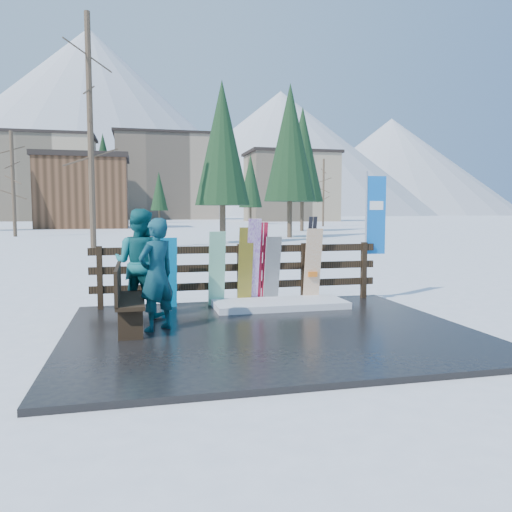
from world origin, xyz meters
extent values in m
plane|color=white|center=(0.00, 0.00, 0.00)|extent=(700.00, 700.00, 0.00)
cube|color=black|center=(0.00, 0.00, 0.04)|extent=(6.00, 5.00, 0.08)
cube|color=black|center=(-2.60, 2.20, 0.66)|extent=(0.10, 0.10, 1.15)
cube|color=black|center=(-1.30, 2.20, 0.66)|extent=(0.10, 0.10, 1.15)
cube|color=black|center=(0.00, 2.20, 0.66)|extent=(0.10, 0.10, 1.15)
cube|color=black|center=(1.30, 2.20, 0.66)|extent=(0.10, 0.10, 1.15)
cube|color=black|center=(2.60, 2.20, 0.66)|extent=(0.10, 0.10, 1.15)
cube|color=black|center=(0.00, 2.20, 0.43)|extent=(5.60, 0.05, 0.14)
cube|color=black|center=(0.00, 2.20, 0.78)|extent=(5.60, 0.05, 0.14)
cube|color=black|center=(0.00, 2.20, 1.13)|extent=(5.60, 0.05, 0.14)
cube|color=white|center=(0.63, 1.60, 0.14)|extent=(2.44, 1.00, 0.12)
cube|color=black|center=(-2.04, 0.39, 0.53)|extent=(0.40, 1.50, 0.06)
cube|color=black|center=(-2.04, -0.21, 0.30)|extent=(0.34, 0.06, 0.45)
cube|color=black|center=(-2.04, 0.99, 0.30)|extent=(0.34, 0.06, 0.45)
cube|color=black|center=(-2.22, 0.39, 0.80)|extent=(0.05, 1.50, 0.50)
cube|color=#059AE1|center=(-1.37, 1.98, 0.73)|extent=(0.29, 0.29, 1.31)
cube|color=silver|center=(-0.49, 1.98, 0.78)|extent=(0.30, 0.26, 1.41)
cube|color=gold|center=(0.06, 1.98, 0.82)|extent=(0.28, 0.30, 1.48)
cube|color=white|center=(0.21, 1.98, 0.90)|extent=(0.25, 0.39, 1.64)
cube|color=black|center=(0.59, 1.98, 0.73)|extent=(0.30, 0.31, 1.30)
cube|color=white|center=(1.41, 1.98, 0.80)|extent=(0.33, 0.25, 1.45)
cube|color=#B3162F|center=(0.36, 2.05, 0.87)|extent=(0.07, 0.25, 1.57)
cube|color=#B3162F|center=(0.45, 2.05, 0.87)|extent=(0.07, 0.25, 1.57)
cube|color=black|center=(1.33, 2.05, 0.92)|extent=(0.08, 0.34, 1.68)
cube|color=black|center=(1.42, 2.05, 0.92)|extent=(0.08, 0.34, 1.68)
cylinder|color=silver|center=(2.66, 2.25, 1.38)|extent=(0.04, 0.04, 2.60)
cube|color=blue|center=(2.88, 2.25, 1.78)|extent=(0.42, 0.02, 1.60)
imported|color=#125B5C|center=(-1.65, 0.29, 0.92)|extent=(0.73, 0.69, 1.68)
imported|color=#125E63|center=(-1.89, 1.34, 0.99)|extent=(1.09, 0.98, 1.82)
cube|color=tan|center=(-22.00, 110.00, 9.00)|extent=(22.00, 14.00, 18.00)
cube|color=black|center=(-22.00, 110.00, 18.30)|extent=(23.10, 14.70, 0.60)
cube|color=gray|center=(6.00, 130.00, 11.00)|extent=(26.00, 16.00, 22.00)
cube|color=black|center=(6.00, 130.00, 22.30)|extent=(27.30, 16.80, 0.60)
cube|color=tan|center=(30.00, 95.00, 7.00)|extent=(18.00, 12.00, 14.00)
cube|color=black|center=(30.00, 95.00, 14.30)|extent=(18.90, 12.60, 0.60)
cube|color=brown|center=(-8.00, 55.00, 4.00)|extent=(10.00, 8.00, 8.00)
cube|color=black|center=(-8.00, 55.00, 8.30)|extent=(10.50, 8.40, 0.60)
cylinder|color=#382B1E|center=(-4.00, 18.00, 5.58)|extent=(0.28, 0.28, 11.16)
cone|color=black|center=(3.00, 22.00, 4.53)|extent=(3.26, 3.26, 9.05)
cone|color=black|center=(9.00, 28.00, 5.31)|extent=(3.82, 3.82, 10.62)
cylinder|color=#382B1E|center=(-11.00, 34.00, 3.97)|extent=(0.28, 0.28, 7.95)
cone|color=black|center=(14.00, 40.00, 5.78)|extent=(4.16, 4.16, 11.56)
cylinder|color=#382B1E|center=(22.00, 55.00, 4.42)|extent=(0.28, 0.28, 8.83)
cone|color=black|center=(-6.00, 60.00, 5.67)|extent=(4.08, 4.08, 11.34)
cone|color=black|center=(16.00, 72.00, 5.30)|extent=(3.82, 3.82, 10.60)
cone|color=black|center=(2.00, 85.00, 4.37)|extent=(3.15, 3.15, 8.74)
cone|color=white|center=(-30.00, 340.00, 60.00)|extent=(260.00, 260.00, 120.00)
cone|color=white|center=(90.00, 310.00, 40.00)|extent=(200.00, 200.00, 80.00)
cone|color=white|center=(180.00, 330.00, 35.00)|extent=(180.00, 180.00, 70.00)
camera|label=1|loc=(-1.92, -7.20, 1.84)|focal=35.00mm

